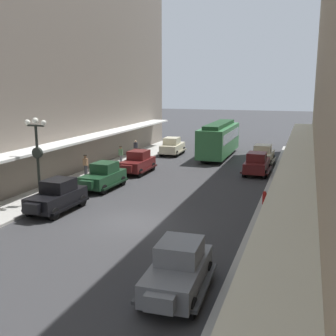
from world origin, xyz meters
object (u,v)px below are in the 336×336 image
pedestrian_3 (121,155)px  streetcar (219,138)px  parked_car_0 (57,195)px  pedestrian_1 (289,164)px  parked_car_2 (103,176)px  pedestrian_2 (298,215)px  pedestrian_5 (86,165)px  parked_car_3 (257,163)px  pedestrian_0 (295,164)px  parked_car_5 (263,154)px  fire_hydrant (264,198)px  pedestrian_4 (136,148)px  parked_car_6 (178,268)px  lamp_post_with_clock (38,157)px  parked_car_4 (138,162)px  parked_car_1 (172,146)px

pedestrian_3 → streetcar: bearing=46.5°
parked_car_0 → pedestrian_1: 18.30m
pedestrian_1 → pedestrian_3: size_ratio=1.00×
parked_car_2 → pedestrian_2: bearing=-21.3°
pedestrian_1 → pedestrian_5: (-15.03, -5.51, 0.00)m
parked_car_3 → pedestrian_0: 3.00m
pedestrian_3 → pedestrian_0: bearing=3.8°
parked_car_3 → pedestrian_5: (-12.49, -5.57, 0.07)m
pedestrian_1 → pedestrian_3: 14.44m
parked_car_5 → fire_hydrant: parked_car_5 is taller
pedestrian_4 → parked_car_0: bearing=-81.5°
parked_car_6 → lamp_post_with_clock: size_ratio=0.84×
parked_car_6 → pedestrian_0: (3.19, 20.99, 0.05)m
parked_car_0 → pedestrian_3: parked_car_0 is taller
pedestrian_0 → pedestrian_5: size_ratio=0.98×
streetcar → pedestrian_0: (7.59, -6.66, -0.91)m
pedestrian_2 → pedestrian_5: same height
lamp_post_with_clock → pedestrian_5: size_ratio=3.09×
parked_car_0 → fire_hydrant: (11.22, 4.72, -0.38)m
parked_car_2 → pedestrian_0: 15.25m
pedestrian_0 → pedestrian_4: same height
parked_car_4 → lamp_post_with_clock: 10.95m
pedestrian_0 → pedestrian_5: (-15.44, -6.09, 0.02)m
parked_car_2 → pedestrian_5: parked_car_2 is taller
pedestrian_5 → pedestrian_4: bearing=88.8°
streetcar → pedestrian_0: streetcar is taller
fire_hydrant → pedestrian_3: size_ratio=0.49×
parked_car_5 → pedestrian_1: size_ratio=2.57×
lamp_post_with_clock → parked_car_4: bearing=80.1°
parked_car_3 → pedestrian_3: parked_car_3 is taller
parked_car_2 → pedestrian_1: 14.59m
pedestrian_1 → pedestrian_4: size_ratio=1.02×
parked_car_4 → pedestrian_0: (12.32, 3.07, 0.05)m
parked_car_0 → pedestrian_4: bearing=98.5°
parked_car_1 → parked_car_4: size_ratio=1.01×
pedestrian_2 → pedestrian_3: (-15.41, 12.81, 0.00)m
parked_car_1 → streetcar: bearing=4.2°
parked_car_5 → pedestrian_5: (-12.48, -10.15, 0.07)m
parked_car_4 → lamp_post_with_clock: (-1.84, -10.60, 2.04)m
lamp_post_with_clock → pedestrian_0: (14.16, 13.67, -2.00)m
parked_car_1 → fire_hydrant: (10.99, -15.77, -0.38)m
lamp_post_with_clock → parked_car_2: bearing=72.1°
streetcar → fire_hydrant: size_ratio=11.73×
parked_car_4 → pedestrian_0: size_ratio=2.60×
parked_car_0 → streetcar: (5.04, 20.85, 0.96)m
lamp_post_with_clock → pedestrian_4: lamp_post_with_clock is taller
pedestrian_4 → parked_car_1: bearing=46.6°
parked_car_5 → pedestrian_1: (2.55, -4.64, 0.07)m
parked_car_6 → pedestrian_2: (3.76, 7.21, 0.07)m
pedestrian_5 → parked_car_2: bearing=-41.8°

